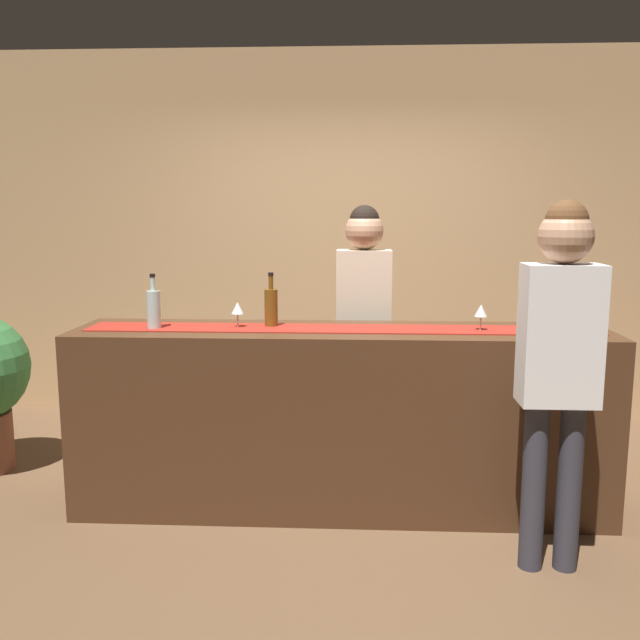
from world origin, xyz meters
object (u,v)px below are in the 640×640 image
object	(u,v)px
wine_bottle_amber	(271,307)
bartender	(364,309)
customer_sipping	(559,347)
wine_glass_mid_counter	(238,309)
wine_bottle_clear	(154,308)
wine_glass_near_customer	(481,312)

from	to	relation	value
wine_bottle_amber	bartender	world-z (taller)	bartender
customer_sipping	wine_glass_mid_counter	bearing A→B (deg)	157.75
wine_bottle_clear	wine_glass_near_customer	bearing A→B (deg)	0.93
wine_bottle_amber	bartender	size ratio (longest dim) A/B	0.18
wine_glass_near_customer	wine_glass_mid_counter	distance (m)	1.32
wine_bottle_clear	wine_bottle_amber	bearing A→B (deg)	9.65
wine_glass_near_customer	customer_sipping	xyz separation A→B (m)	(0.24, -0.62, -0.07)
wine_glass_near_customer	bartender	bearing A→B (deg)	135.96
wine_bottle_amber	wine_glass_near_customer	size ratio (longest dim) A/B	2.10
wine_bottle_amber	bartender	distance (m)	0.74
wine_bottle_clear	customer_sipping	xyz separation A→B (m)	(2.00, -0.59, -0.08)
bartender	customer_sipping	world-z (taller)	customer_sipping
wine_glass_mid_counter	wine_bottle_amber	bearing A→B (deg)	15.12
wine_bottle_amber	wine_glass_mid_counter	bearing A→B (deg)	-164.88
wine_glass_near_customer	customer_sipping	bearing A→B (deg)	-68.94
wine_bottle_amber	customer_sipping	bearing A→B (deg)	-26.79
wine_glass_near_customer	bartender	distance (m)	0.86
wine_bottle_clear	wine_glass_near_customer	xyz separation A→B (m)	(1.77, 0.03, -0.01)
wine_bottle_clear	customer_sipping	size ratio (longest dim) A/B	0.18
wine_bottle_amber	bartender	bearing A→B (deg)	45.06
wine_bottle_clear	wine_bottle_amber	xyz separation A→B (m)	(0.63, 0.11, 0.00)
customer_sipping	wine_bottle_amber	bearing A→B (deg)	153.51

